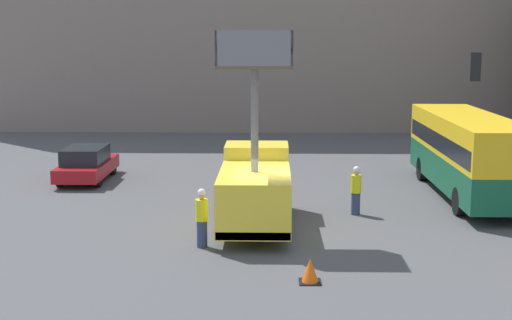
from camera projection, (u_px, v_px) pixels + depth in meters
The scene contains 7 objects.
ground_plane at pixel (272, 235), 22.93m from camera, with size 120.00×120.00×0.00m, color #4C4C4F.
utility_truck at pixel (255, 184), 23.68m from camera, with size 2.34×6.05×6.49m.
city_bus at pixel (468, 149), 28.32m from camera, with size 2.53×10.35×3.23m.
road_worker_near_truck at pixel (202, 218), 21.47m from camera, with size 0.38×0.38×1.82m.
road_worker_directing at pixel (356, 191), 25.48m from camera, with size 0.38×0.38×1.76m.
traffic_cone_near_truck at pixel (310, 271), 18.45m from camera, with size 0.57×0.57×0.65m.
parked_car_curbside at pixel (87, 164), 31.55m from camera, with size 1.89×4.60×1.54m.
Camera 1 is at (-0.04, -22.19, 6.26)m, focal length 50.00 mm.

